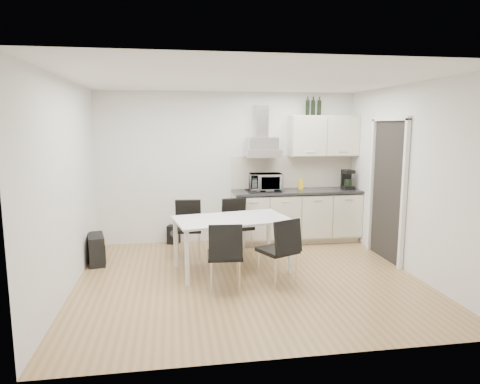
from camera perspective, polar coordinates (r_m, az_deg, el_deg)
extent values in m
plane|color=#A18052|center=(5.85, 1.17, -11.48)|extent=(4.50, 4.50, 0.00)
cube|color=silver|center=(7.49, -1.51, 3.27)|extent=(4.50, 0.10, 2.60)
cube|color=silver|center=(3.60, 6.86, -2.97)|extent=(4.50, 0.10, 2.60)
cube|color=silver|center=(5.59, -22.13, 0.67)|extent=(0.10, 4.00, 2.60)
cube|color=silver|center=(6.32, 21.71, 1.59)|extent=(0.10, 4.00, 2.60)
plane|color=white|center=(5.51, 1.26, 14.78)|extent=(4.50, 4.50, 0.00)
cube|color=white|center=(6.81, 18.96, 0.10)|extent=(0.08, 1.04, 2.10)
cube|color=beige|center=(7.70, 7.35, -6.10)|extent=(2.16, 0.52, 0.10)
cube|color=beige|center=(7.56, 7.50, -3.03)|extent=(2.20, 0.60, 0.76)
cube|color=#27272A|center=(7.48, 7.59, 0.10)|extent=(2.22, 0.64, 0.04)
cube|color=beige|center=(7.72, 7.01, 2.71)|extent=(2.20, 0.02, 0.58)
cube|color=beige|center=(7.68, 11.05, 7.36)|extent=(1.20, 0.35, 0.70)
cube|color=silver|center=(7.34, 2.99, 5.89)|extent=(0.60, 0.46, 0.30)
cube|color=silver|center=(7.44, 2.84, 9.40)|extent=(0.22, 0.20, 0.55)
imported|color=silver|center=(7.30, 3.44, 1.56)|extent=(0.56, 0.33, 0.37)
cube|color=yellow|center=(7.60, 8.09, 1.06)|extent=(0.08, 0.04, 0.18)
cylinder|color=brown|center=(7.75, 14.29, 0.77)|extent=(0.04, 0.04, 0.11)
cylinder|color=#4C6626|center=(7.77, 14.70, 0.77)|extent=(0.04, 0.04, 0.11)
cylinder|color=black|center=(7.59, 9.00, 11.25)|extent=(0.07, 0.07, 0.32)
cylinder|color=black|center=(7.62, 9.73, 11.23)|extent=(0.07, 0.07, 0.32)
cylinder|color=black|center=(7.65, 10.52, 11.19)|extent=(0.07, 0.07, 0.32)
cube|color=white|center=(5.99, -1.10, -3.65)|extent=(1.69, 1.14, 0.03)
cube|color=white|center=(5.54, -7.08, -8.79)|extent=(0.06, 0.06, 0.72)
cube|color=white|center=(5.99, 6.78, -7.41)|extent=(0.06, 0.06, 0.72)
cube|color=white|center=(6.28, -8.59, -6.68)|extent=(0.06, 0.06, 0.72)
cube|color=white|center=(6.68, 3.83, -5.64)|extent=(0.06, 0.06, 0.72)
cube|color=black|center=(6.73, -18.63, -7.25)|extent=(0.32, 0.55, 0.43)
cube|color=gold|center=(6.67, -17.72, -5.96)|extent=(0.11, 0.46, 0.07)
cube|color=black|center=(7.53, -8.84, -5.62)|extent=(0.24, 0.23, 0.32)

